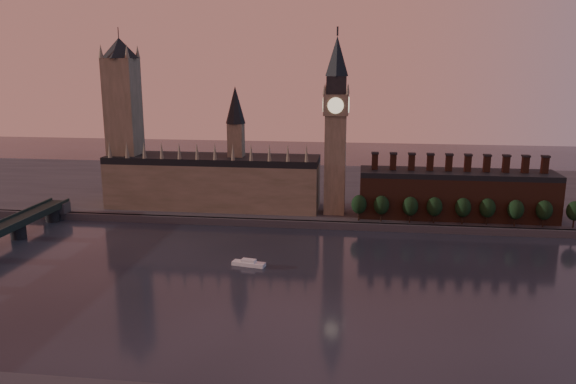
{
  "coord_description": "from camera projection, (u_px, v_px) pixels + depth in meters",
  "views": [
    {
      "loc": [
        23.91,
        -214.38,
        90.61
      ],
      "look_at": [
        -10.71,
        55.0,
        28.59
      ],
      "focal_mm": 35.0,
      "sensor_mm": 36.0,
      "label": 1
    }
  ],
  "objects": [
    {
      "name": "embankment_tree_3",
      "position": [
        434.0,
        207.0,
        310.78
      ],
      "size": [
        8.6,
        8.6,
        14.88
      ],
      "color": "black",
      "rests_on": "north_bank"
    },
    {
      "name": "embankment_tree_5",
      "position": [
        487.0,
        208.0,
        307.95
      ],
      "size": [
        8.6,
        8.6,
        14.88
      ],
      "color": "black",
      "rests_on": "north_bank"
    },
    {
      "name": "embankment_tree_8",
      "position": [
        575.0,
        211.0,
        301.8
      ],
      "size": [
        8.6,
        8.6,
        14.88
      ],
      "color": "black",
      "rests_on": "north_bank"
    },
    {
      "name": "big_ben",
      "position": [
        336.0,
        124.0,
        322.91
      ],
      "size": [
        15.0,
        15.0,
        107.0
      ],
      "color": "gray",
      "rests_on": "north_bank"
    },
    {
      "name": "ground",
      "position": [
        297.0,
        290.0,
        230.44
      ],
      "size": [
        900.0,
        900.0,
        0.0
      ],
      "primitive_type": "plane",
      "color": "black",
      "rests_on": "ground"
    },
    {
      "name": "north_bank",
      "position": [
        325.0,
        191.0,
        402.16
      ],
      "size": [
        900.0,
        182.0,
        4.0
      ],
      "color": "#48484D",
      "rests_on": "ground"
    },
    {
      "name": "embankment_tree_0",
      "position": [
        359.0,
        204.0,
        315.89
      ],
      "size": [
        8.6,
        8.6,
        14.88
      ],
      "color": "black",
      "rests_on": "north_bank"
    },
    {
      "name": "embankment_tree_2",
      "position": [
        410.0,
        206.0,
        311.77
      ],
      "size": [
        8.6,
        8.6,
        14.88
      ],
      "color": "black",
      "rests_on": "north_bank"
    },
    {
      "name": "victoria_tower",
      "position": [
        124.0,
        117.0,
        343.4
      ],
      "size": [
        24.0,
        24.0,
        108.0
      ],
      "color": "gray",
      "rests_on": "north_bank"
    },
    {
      "name": "river_boat",
      "position": [
        249.0,
        263.0,
        258.04
      ],
      "size": [
        15.97,
        7.28,
        3.08
      ],
      "rotation": [
        0.0,
        0.0,
        -0.19
      ],
      "color": "white",
      "rests_on": "ground"
    },
    {
      "name": "palace_of_westminster",
      "position": [
        214.0,
        179.0,
        344.75
      ],
      "size": [
        130.0,
        30.3,
        74.0
      ],
      "color": "gray",
      "rests_on": "north_bank"
    },
    {
      "name": "embankment_tree_7",
      "position": [
        544.0,
        210.0,
        303.39
      ],
      "size": [
        8.6,
        8.6,
        14.88
      ],
      "color": "black",
      "rests_on": "north_bank"
    },
    {
      "name": "embankment_tree_6",
      "position": [
        516.0,
        210.0,
        304.51
      ],
      "size": [
        8.6,
        8.6,
        14.88
      ],
      "color": "black",
      "rests_on": "north_bank"
    },
    {
      "name": "embankment_tree_4",
      "position": [
        463.0,
        208.0,
        308.96
      ],
      "size": [
        8.6,
        8.6,
        14.88
      ],
      "color": "black",
      "rests_on": "north_bank"
    },
    {
      "name": "chimney_block",
      "position": [
        456.0,
        194.0,
        322.9
      ],
      "size": [
        110.0,
        25.0,
        37.0
      ],
      "color": "#4B2A1C",
      "rests_on": "north_bank"
    },
    {
      "name": "embankment_tree_1",
      "position": [
        381.0,
        205.0,
        314.36
      ],
      "size": [
        8.6,
        8.6,
        14.88
      ],
      "color": "black",
      "rests_on": "north_bank"
    }
  ]
}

